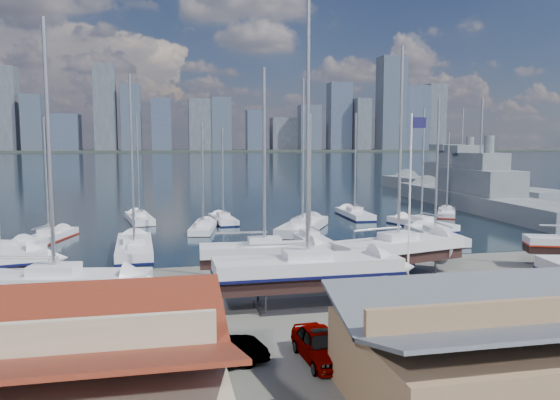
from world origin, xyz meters
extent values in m
plane|color=#605E59|center=(0.00, -10.00, 0.00)|extent=(1400.00, 1400.00, 0.00)
cube|color=#182A38|center=(0.00, 300.00, -0.15)|extent=(1400.00, 600.00, 0.40)
cube|color=#2D332D|center=(0.00, 560.00, 1.10)|extent=(1400.00, 80.00, 2.20)
cube|color=#595E66|center=(-168.55, 559.47, 44.11)|extent=(22.49, 24.47, 83.83)
cube|color=#3D4756|center=(-141.97, 552.31, 30.18)|extent=(19.55, 21.83, 55.97)
cube|color=#475166|center=(-111.19, 558.58, 20.77)|extent=(26.03, 30.49, 37.14)
cube|color=#595E66|center=(-70.96, 546.95, 46.02)|extent=(21.60, 16.58, 87.63)
cube|color=#3D4756|center=(-45.38, 548.38, 36.00)|extent=(19.42, 28.42, 67.60)
cube|color=#475166|center=(-15.00, 551.59, 29.25)|extent=(20.24, 23.80, 54.09)
cube|color=#595E66|center=(25.78, 548.33, 29.20)|extent=(24.62, 19.72, 54.00)
cube|color=#3D4756|center=(47.64, 546.55, 30.18)|extent=(20.75, 17.93, 55.97)
cube|color=#475166|center=(84.09, 544.87, 23.71)|extent=(18.36, 16.25, 43.03)
cube|color=#595E66|center=(120.24, 563.78, 20.05)|extent=(28.49, 22.03, 35.69)
cube|color=#3D4756|center=(145.71, 546.00, 26.75)|extent=(23.34, 17.87, 49.11)
cube|color=#475166|center=(184.98, 560.84, 40.18)|extent=(25.35, 19.79, 75.95)
cube|color=#595E66|center=(208.39, 554.33, 31.04)|extent=(17.00, 27.45, 57.67)
cube|color=#3D4756|center=(245.53, 554.25, 55.22)|extent=(29.28, 24.05, 106.04)
cube|color=#475166|center=(277.54, 563.71, 39.40)|extent=(30.82, 28.37, 74.41)
cube|color=#595E66|center=(307.39, 565.54, 40.94)|extent=(21.74, 17.03, 77.48)
cube|color=#8C6B4C|center=(0.00, -26.00, 1.50)|extent=(12.00, 8.00, 3.00)
cube|color=#575D63|center=(0.00, -26.00, 3.54)|extent=(12.60, 8.40, 1.27)
cube|color=#2D2D33|center=(-18.73, -12.55, 0.08)|extent=(5.93, 3.49, 0.16)
cube|color=black|center=(-18.73, -12.55, 1.61)|extent=(10.40, 4.15, 0.81)
cube|color=silver|center=(-18.73, -12.55, 2.42)|extent=(10.47, 4.57, 0.81)
cube|color=maroon|center=(-18.73, -12.55, 2.04)|extent=(10.58, 4.61, 0.16)
cube|color=silver|center=(-18.73, -12.55, 3.07)|extent=(2.79, 2.12, 0.50)
cylinder|color=#B2B2B7|center=(-18.73, -12.55, 9.66)|extent=(0.22, 0.22, 13.68)
cube|color=#2D2D33|center=(-5.79, -5.69, 0.08)|extent=(5.20, 2.60, 0.16)
cube|color=black|center=(-5.79, -5.69, 1.57)|extent=(9.36, 2.69, 0.74)
cube|color=silver|center=(-5.79, -5.69, 2.31)|extent=(9.38, 3.07, 0.74)
cube|color=silver|center=(-5.79, -5.69, 2.93)|extent=(2.39, 1.67, 0.50)
cylinder|color=#B2B2B7|center=(-5.79, -5.69, 8.93)|extent=(0.22, 0.22, 12.49)
cube|color=#2D2D33|center=(-4.36, -12.29, 0.08)|extent=(6.26, 2.91, 0.16)
cube|color=black|center=(-4.36, -12.29, 1.65)|extent=(11.35, 2.80, 0.91)
cube|color=silver|center=(-4.36, -12.29, 2.56)|extent=(11.36, 3.28, 0.91)
cube|color=#0B0E3A|center=(-4.36, -12.29, 2.14)|extent=(11.47, 3.31, 0.18)
cube|color=silver|center=(-4.36, -12.29, 3.26)|extent=(2.85, 1.93, 0.50)
cylinder|color=#B2B2B7|center=(-4.36, -12.29, 10.66)|extent=(0.22, 0.22, 15.29)
cube|color=#2D2D33|center=(4.10, -6.61, 0.08)|extent=(6.16, 3.96, 0.16)
cube|color=black|center=(4.10, -6.61, 1.61)|extent=(10.63, 5.00, 0.83)
cube|color=silver|center=(4.10, -6.61, 2.44)|extent=(10.74, 5.42, 0.83)
cube|color=silver|center=(4.10, -6.61, 3.10)|extent=(2.94, 2.34, 0.50)
cylinder|color=#B2B2B7|center=(4.10, -6.61, 9.84)|extent=(0.22, 0.22, 13.96)
cube|color=black|center=(-26.72, 6.39, -0.28)|extent=(5.30, 10.45, 0.81)
cube|color=silver|center=(-26.72, 6.39, 0.54)|extent=(5.71, 10.57, 0.81)
cube|color=#0B0E3A|center=(-26.72, 6.39, 0.16)|extent=(5.77, 10.68, 0.16)
cube|color=silver|center=(-26.72, 6.39, 1.20)|extent=(2.38, 2.94, 0.50)
cube|color=black|center=(-24.36, 14.62, -0.23)|extent=(4.31, 8.93, 0.70)
cube|color=silver|center=(-24.36, 14.62, 0.47)|extent=(4.66, 9.02, 0.70)
cube|color=maroon|center=(-24.36, 14.62, 0.15)|extent=(4.71, 9.12, 0.14)
cube|color=silver|center=(-24.36, 14.62, 1.06)|extent=(1.99, 2.48, 0.50)
cylinder|color=#B2B2B7|center=(-24.36, 14.62, 6.68)|extent=(0.22, 0.22, 11.73)
cube|color=black|center=(-15.95, 26.47, -0.25)|extent=(3.79, 9.60, 0.75)
cube|color=silver|center=(-15.95, 26.47, 0.50)|extent=(4.18, 9.66, 0.75)
cube|color=silver|center=(-15.95, 26.47, 1.12)|extent=(1.95, 2.57, 0.50)
cylinder|color=#B2B2B7|center=(-15.95, 26.47, 7.19)|extent=(0.22, 0.22, 12.63)
cube|color=black|center=(-15.53, 6.51, -0.30)|extent=(3.14, 11.17, 0.88)
cube|color=silver|center=(-15.53, 6.51, 0.58)|extent=(3.61, 11.19, 0.88)
cube|color=#0B0E3A|center=(-15.53, 6.51, 0.17)|extent=(3.64, 11.30, 0.18)
cube|color=silver|center=(-15.53, 6.51, 1.27)|extent=(1.98, 2.85, 0.50)
cylinder|color=#B2B2B7|center=(-15.53, 6.51, 8.49)|extent=(0.22, 0.22, 14.93)
cube|color=black|center=(-8.56, 17.59, -0.22)|extent=(3.55, 8.71, 0.68)
cube|color=silver|center=(-8.56, 17.59, 0.46)|extent=(3.90, 8.77, 0.68)
cube|color=silver|center=(-8.56, 17.59, 1.05)|extent=(1.79, 2.35, 0.50)
cylinder|color=#B2B2B7|center=(-8.56, 17.59, 6.52)|extent=(0.22, 0.22, 11.45)
cube|color=black|center=(-5.68, 23.73, -0.21)|extent=(2.71, 8.34, 0.66)
cube|color=silver|center=(-5.68, 23.73, 0.44)|extent=(3.05, 8.37, 0.66)
cube|color=#0B0E3A|center=(-5.68, 23.73, 0.14)|extent=(3.08, 8.46, 0.13)
cube|color=silver|center=(-5.68, 23.73, 1.02)|extent=(1.56, 2.17, 0.50)
cylinder|color=#B2B2B7|center=(-5.68, 23.73, 6.30)|extent=(0.22, 0.22, 11.06)
cube|color=black|center=(1.24, 7.91, -0.23)|extent=(2.39, 8.92, 0.71)
cube|color=silver|center=(1.24, 7.91, 0.48)|extent=(2.76, 8.93, 0.71)
cube|color=maroon|center=(1.24, 7.91, 0.15)|extent=(2.79, 9.02, 0.14)
cube|color=silver|center=(1.24, 7.91, 1.08)|extent=(1.56, 2.26, 0.50)
cylinder|color=#B2B2B7|center=(1.24, 7.91, 6.81)|extent=(0.22, 0.22, 11.96)
cube|color=black|center=(2.34, 14.97, -0.33)|extent=(8.12, 11.69, 0.94)
cube|color=silver|center=(2.34, 14.97, 0.62)|extent=(8.55, 11.92, 0.94)
cube|color=silver|center=(2.34, 14.97, 1.34)|extent=(3.15, 3.54, 0.50)
cylinder|color=#B2B2B7|center=(2.34, 14.97, 9.04)|extent=(0.22, 0.22, 15.91)
cube|color=black|center=(12.03, 24.90, -0.26)|extent=(2.59, 9.68, 0.77)
cube|color=silver|center=(12.03, 24.90, 0.51)|extent=(3.00, 9.69, 0.77)
cube|color=#0B0E3A|center=(12.03, 24.90, 0.16)|extent=(3.03, 9.79, 0.15)
cube|color=silver|center=(12.03, 24.90, 1.15)|extent=(1.69, 2.45, 0.50)
cylinder|color=#B2B2B7|center=(12.03, 24.90, 7.38)|extent=(0.22, 0.22, 12.97)
cube|color=black|center=(14.38, 7.14, -0.27)|extent=(3.02, 10.16, 0.80)
cube|color=silver|center=(14.38, 7.14, 0.53)|extent=(3.44, 10.18, 0.80)
cube|color=silver|center=(14.38, 7.14, 1.18)|extent=(1.84, 2.61, 0.50)
cylinder|color=#B2B2B7|center=(14.38, 7.14, 7.70)|extent=(0.22, 0.22, 13.54)
cube|color=black|center=(16.65, 14.79, -0.26)|extent=(4.59, 9.93, 0.77)
cube|color=silver|center=(16.65, 14.79, 0.51)|extent=(4.98, 10.03, 0.77)
cube|color=#0B0E3A|center=(16.65, 14.79, 0.16)|extent=(5.03, 10.13, 0.15)
cube|color=silver|center=(16.65, 14.79, 1.15)|extent=(2.16, 2.74, 0.50)
cylinder|color=#B2B2B7|center=(16.65, 14.79, 7.42)|extent=(0.22, 0.22, 13.05)
cube|color=black|center=(24.96, 23.97, -0.20)|extent=(5.51, 7.78, 0.63)
cube|color=silver|center=(24.96, 23.97, 0.43)|extent=(5.79, 7.94, 0.63)
cube|color=maroon|center=(24.96, 23.97, 0.14)|extent=(5.85, 8.02, 0.13)
cube|color=silver|center=(24.96, 23.97, 0.99)|extent=(2.12, 2.37, 0.50)
cylinder|color=#B2B2B7|center=(24.96, 23.97, 6.06)|extent=(0.22, 0.22, 10.63)
cube|color=slate|center=(33.06, 29.19, 0.46)|extent=(9.34, 45.39, 4.06)
cube|color=slate|center=(33.06, 29.19, 4.29)|extent=(6.51, 16.04, 3.60)
cube|color=slate|center=(33.06, 29.19, 7.29)|extent=(4.75, 9.21, 2.40)
cube|color=slate|center=(33.27, 33.69, 8.99)|extent=(5.26, 4.74, 1.20)
cylinder|color=#B2B2B7|center=(33.06, 29.19, 12.49)|extent=(0.30, 0.30, 8.00)
cube|color=slate|center=(42.34, 50.29, 0.47)|extent=(13.01, 46.73, 4.16)
cube|color=slate|center=(42.34, 50.29, 4.34)|extent=(7.85, 16.76, 3.60)
cube|color=slate|center=(42.34, 50.29, 7.34)|extent=(5.53, 9.71, 2.40)
cube|color=slate|center=(41.77, 54.88, 9.04)|extent=(5.70, 5.22, 1.20)
cylinder|color=#B2B2B7|center=(42.34, 50.29, 12.54)|extent=(0.30, 0.30, 8.00)
imported|color=gray|center=(-5.90, -20.58, 0.77)|extent=(2.09, 4.61, 1.54)
imported|color=gray|center=(-10.69, -20.30, 0.77)|extent=(4.90, 2.56, 1.54)
imported|color=gray|center=(5.91, -18.90, 0.81)|extent=(3.88, 6.24, 1.61)
cylinder|color=white|center=(2.82, -11.06, 5.91)|extent=(0.12, 0.12, 11.83)
cube|color=#171543|center=(3.31, -11.06, 11.24)|extent=(0.99, 0.05, 0.69)
camera|label=1|loc=(-12.71, -43.71, 9.95)|focal=35.00mm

